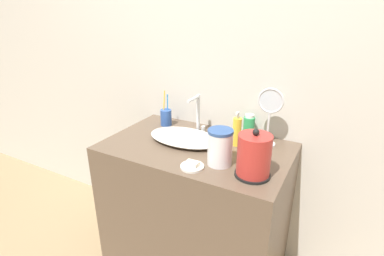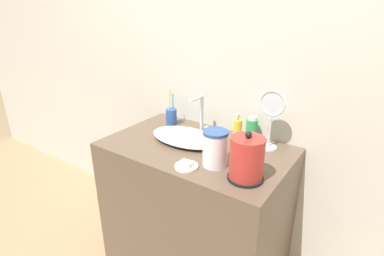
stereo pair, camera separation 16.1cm
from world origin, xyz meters
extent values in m
cube|color=beige|center=(0.00, 0.64, 1.30)|extent=(6.00, 0.04, 2.60)
cube|color=brown|center=(0.00, 0.31, 0.41)|extent=(1.01, 0.62, 0.83)
ellipsoid|color=silver|center=(-0.09, 0.33, 0.85)|extent=(0.42, 0.26, 0.05)
cylinder|color=silver|center=(-0.09, 0.50, 0.94)|extent=(0.02, 0.02, 0.23)
cylinder|color=silver|center=(-0.09, 0.44, 1.05)|extent=(0.02, 0.12, 0.02)
cylinder|color=silver|center=(-0.05, 0.50, 0.85)|extent=(0.02, 0.02, 0.04)
cylinder|color=black|center=(0.37, 0.16, 0.83)|extent=(0.16, 0.16, 0.01)
cylinder|color=#B22D28|center=(0.37, 0.16, 0.92)|extent=(0.15, 0.15, 0.20)
sphere|color=black|center=(0.37, 0.16, 1.04)|extent=(0.03, 0.03, 0.03)
cylinder|color=#2D519E|center=(-0.31, 0.49, 0.88)|extent=(0.07, 0.07, 0.10)
cylinder|color=#338CE0|center=(-0.30, 0.50, 0.95)|extent=(0.02, 0.02, 0.16)
cylinder|color=yellow|center=(-0.33, 0.49, 0.96)|extent=(0.01, 0.03, 0.18)
cylinder|color=gold|center=(0.19, 0.42, 0.90)|extent=(0.05, 0.05, 0.16)
cylinder|color=white|center=(0.19, 0.42, 0.99)|extent=(0.01, 0.01, 0.02)
cube|color=white|center=(0.19, 0.42, 1.01)|extent=(0.01, 0.03, 0.01)
cylinder|color=#2D9956|center=(0.21, 0.56, 0.89)|extent=(0.06, 0.06, 0.12)
cylinder|color=white|center=(0.21, 0.56, 0.96)|extent=(0.05, 0.05, 0.02)
cylinder|color=silver|center=(0.10, 0.09, 0.83)|extent=(0.11, 0.11, 0.01)
cube|color=#EFE5C6|center=(0.10, 0.09, 0.85)|extent=(0.06, 0.04, 0.02)
cylinder|color=silver|center=(0.33, 0.51, 0.83)|extent=(0.09, 0.09, 0.01)
cylinder|color=silver|center=(0.33, 0.51, 0.92)|extent=(0.01, 0.01, 0.18)
torus|color=silver|center=(0.33, 0.51, 1.08)|extent=(0.14, 0.01, 0.14)
cylinder|color=silver|center=(0.33, 0.51, 1.08)|extent=(0.12, 0.00, 0.12)
cylinder|color=silver|center=(0.19, 0.19, 0.91)|extent=(0.12, 0.12, 0.16)
cylinder|color=#2D4C84|center=(0.19, 0.19, 1.00)|extent=(0.12, 0.12, 0.01)
camera|label=1|loc=(0.69, -1.00, 1.53)|focal=28.00mm
camera|label=2|loc=(0.83, -0.92, 1.53)|focal=28.00mm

